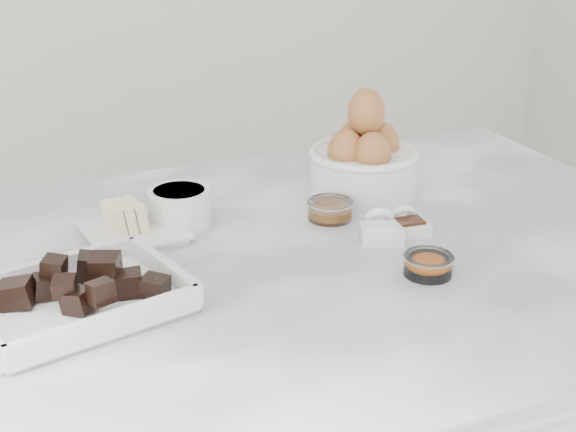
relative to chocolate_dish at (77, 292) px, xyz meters
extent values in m
cube|color=white|center=(0.28, 0.05, -0.04)|extent=(1.20, 0.80, 0.04)
cube|color=white|center=(0.00, 0.00, -0.02)|extent=(0.26, 0.22, 0.01)
cube|color=white|center=(0.10, 0.18, -0.02)|extent=(0.13, 0.13, 0.01)
cube|color=white|center=(0.10, 0.18, -0.01)|extent=(0.14, 0.14, 0.00)
cylinder|color=white|center=(0.18, 0.20, 0.00)|extent=(0.09, 0.09, 0.05)
cylinder|color=white|center=(0.18, 0.20, 0.02)|extent=(0.07, 0.07, 0.01)
cylinder|color=white|center=(0.48, 0.22, 0.01)|extent=(0.17, 0.17, 0.07)
torus|color=white|center=(0.48, 0.22, 0.04)|extent=(0.18, 0.18, 0.01)
ellipsoid|color=#A96936|center=(0.52, 0.23, 0.05)|extent=(0.06, 0.06, 0.08)
ellipsoid|color=#A96936|center=(0.45, 0.22, 0.05)|extent=(0.06, 0.06, 0.08)
ellipsoid|color=#A96936|center=(0.48, 0.26, 0.05)|extent=(0.06, 0.06, 0.08)
ellipsoid|color=#A96936|center=(0.47, 0.19, 0.05)|extent=(0.06, 0.06, 0.08)
ellipsoid|color=#A96936|center=(0.48, 0.23, 0.11)|extent=(0.06, 0.06, 0.08)
cylinder|color=white|center=(0.39, 0.14, -0.01)|extent=(0.06, 0.06, 0.03)
torus|color=white|center=(0.39, 0.14, 0.00)|extent=(0.07, 0.07, 0.01)
cylinder|color=#CE680E|center=(0.39, 0.14, -0.02)|extent=(0.05, 0.05, 0.01)
cylinder|color=white|center=(0.42, -0.07, -0.01)|extent=(0.06, 0.06, 0.03)
torus|color=white|center=(0.42, -0.07, 0.00)|extent=(0.06, 0.06, 0.01)
ellipsoid|color=orange|center=(0.42, -0.07, -0.01)|extent=(0.04, 0.04, 0.02)
cube|color=white|center=(0.46, 0.05, -0.02)|extent=(0.05, 0.05, 0.02)
cube|color=black|center=(0.46, 0.05, 0.00)|extent=(0.04, 0.03, 0.00)
torus|color=white|center=(0.47, 0.07, 0.00)|extent=(0.04, 0.03, 0.04)
cube|color=white|center=(0.42, 0.04, -0.01)|extent=(0.07, 0.07, 0.02)
cube|color=white|center=(0.42, 0.04, 0.00)|extent=(0.05, 0.05, 0.00)
torus|color=white|center=(0.43, 0.07, 0.00)|extent=(0.05, 0.05, 0.04)
camera|label=1|loc=(-0.08, -0.84, 0.43)|focal=50.00mm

